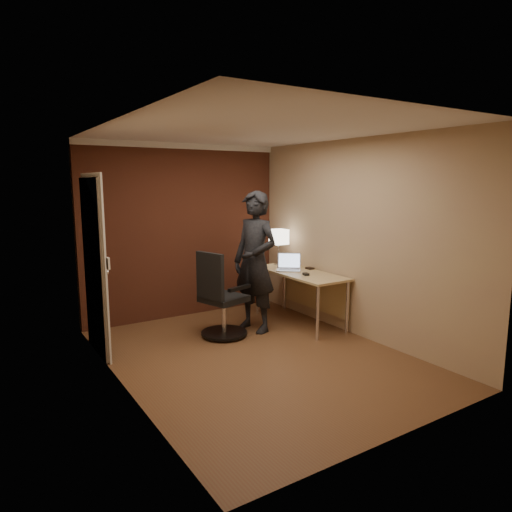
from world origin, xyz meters
The scene contains 8 objects.
room centered at (-0.27, 1.54, 1.37)m, with size 4.00×4.00×4.00m.
desk centered at (1.25, 0.72, 0.60)m, with size 0.60×1.50×0.73m.
desk_lamp centered at (1.25, 1.32, 1.15)m, with size 0.22×0.22×0.54m.
laptop centered at (1.14, 0.93, 0.79)m, with size 0.42×0.41×0.23m.
mouse centered at (1.11, 0.50, 0.75)m, with size 0.06×0.10×0.03m, color black.
wallet centered at (1.43, 0.81, 0.74)m, with size 0.09×0.11×0.02m, color black.
office_chair centered at (-0.04, 0.78, 0.48)m, with size 0.61×0.68×1.09m.
person centered at (0.49, 0.80, 0.92)m, with size 0.67×0.44×1.85m, color black.
Camera 1 is at (-2.66, -4.17, 1.97)m, focal length 32.00 mm.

